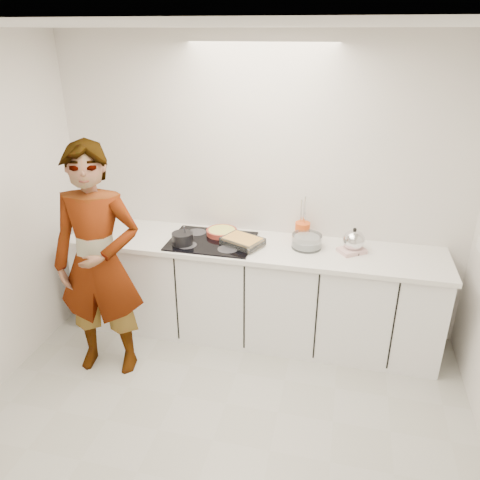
% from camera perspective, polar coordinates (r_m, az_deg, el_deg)
% --- Properties ---
extents(floor, '(3.60, 3.20, 0.00)m').
position_cam_1_polar(floor, '(3.51, -3.34, -23.19)').
color(floor, '#B5B5AC').
rests_on(floor, ground).
extents(ceiling, '(3.60, 3.20, 0.00)m').
position_cam_1_polar(ceiling, '(2.38, -4.99, 24.57)').
color(ceiling, white).
rests_on(ceiling, wall_back).
extents(wall_back, '(3.60, 0.00, 2.60)m').
position_cam_1_polar(wall_back, '(4.14, 2.41, 6.15)').
color(wall_back, silver).
rests_on(wall_back, ground).
extents(base_cabinets, '(3.20, 0.58, 0.87)m').
position_cam_1_polar(base_cabinets, '(4.21, 1.38, -6.46)').
color(base_cabinets, white).
rests_on(base_cabinets, floor).
extents(countertop, '(3.24, 0.64, 0.04)m').
position_cam_1_polar(countertop, '(3.99, 1.44, -0.84)').
color(countertop, white).
rests_on(countertop, base_cabinets).
extents(hob, '(0.72, 0.54, 0.01)m').
position_cam_1_polar(hob, '(4.04, -3.47, -0.13)').
color(hob, black).
rests_on(hob, countertop).
extents(tart_dish, '(0.36, 0.36, 0.04)m').
position_cam_1_polar(tart_dish, '(4.15, -2.24, 1.02)').
color(tart_dish, '#A2392A').
rests_on(tart_dish, hob).
extents(saucepan, '(0.19, 0.19, 0.17)m').
position_cam_1_polar(saucepan, '(3.98, -7.03, 0.19)').
color(saucepan, black).
rests_on(saucepan, hob).
extents(baking_dish, '(0.39, 0.35, 0.06)m').
position_cam_1_polar(baking_dish, '(3.94, 0.32, -0.10)').
color(baking_dish, silver).
rests_on(baking_dish, hob).
extents(mixing_bowl, '(0.29, 0.29, 0.12)m').
position_cam_1_polar(mixing_bowl, '(3.95, 8.13, -0.21)').
color(mixing_bowl, silver).
rests_on(mixing_bowl, countertop).
extents(tea_towel, '(0.26, 0.24, 0.03)m').
position_cam_1_polar(tea_towel, '(3.95, 13.46, -1.25)').
color(tea_towel, white).
rests_on(tea_towel, countertop).
extents(kettle, '(0.24, 0.24, 0.21)m').
position_cam_1_polar(kettle, '(3.94, 13.67, -0.17)').
color(kettle, black).
rests_on(kettle, countertop).
extents(utensil_crock, '(0.14, 0.14, 0.16)m').
position_cam_1_polar(utensil_crock, '(4.08, 7.60, 1.05)').
color(utensil_crock, '#E14F14').
rests_on(utensil_crock, countertop).
extents(cook, '(0.74, 0.54, 1.89)m').
position_cam_1_polar(cook, '(3.75, -16.86, -2.79)').
color(cook, white).
rests_on(cook, floor).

